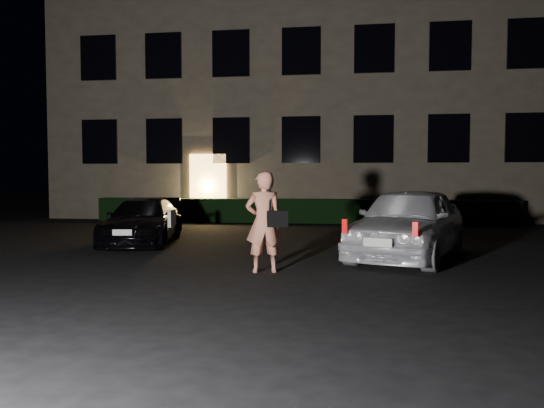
# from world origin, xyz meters

# --- Properties ---
(ground) EXTENTS (80.00, 80.00, 0.00)m
(ground) POSITION_xyz_m (0.00, 0.00, 0.00)
(ground) COLOR black
(ground) RESTS_ON ground
(building) EXTENTS (20.00, 8.11, 12.00)m
(building) POSITION_xyz_m (-0.00, 14.99, 6.00)
(building) COLOR brown
(building) RESTS_ON ground
(hedge) EXTENTS (15.00, 0.70, 0.85)m
(hedge) POSITION_xyz_m (0.00, 10.50, 0.42)
(hedge) COLOR black
(hedge) RESTS_ON ground
(sedan) EXTENTS (2.17, 4.03, 1.11)m
(sedan) POSITION_xyz_m (-3.31, 4.04, 0.56)
(sedan) COLOR black
(sedan) RESTS_ON ground
(hatch) EXTENTS (3.08, 4.63, 1.46)m
(hatch) POSITION_xyz_m (2.94, 2.55, 0.73)
(hatch) COLOR silver
(hatch) RESTS_ON ground
(man) EXTENTS (0.80, 0.57, 1.75)m
(man) POSITION_xyz_m (0.29, 0.56, 0.88)
(man) COLOR #EB8B6A
(man) RESTS_ON ground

